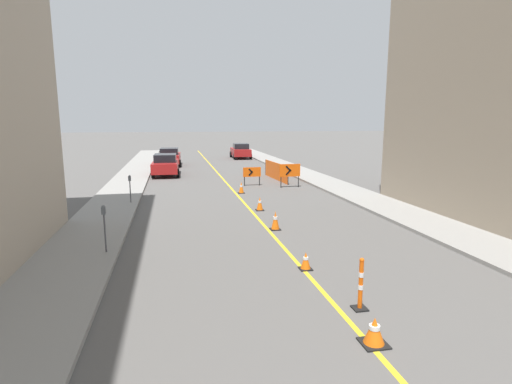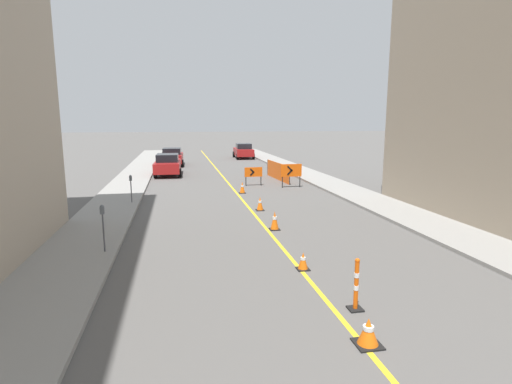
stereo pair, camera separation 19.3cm
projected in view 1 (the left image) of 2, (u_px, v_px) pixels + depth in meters
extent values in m
cube|color=gold|center=(224.00, 180.00, 27.09)|extent=(0.12, 56.04, 0.01)
cube|color=gray|center=(128.00, 182.00, 25.82)|extent=(2.41, 56.04, 0.13)
cube|color=gray|center=(312.00, 177.00, 28.34)|extent=(2.41, 56.04, 0.13)
cube|color=black|center=(374.00, 343.00, 7.22)|extent=(0.47, 0.47, 0.03)
cone|color=orange|center=(374.00, 330.00, 7.17)|extent=(0.38, 0.38, 0.48)
cylinder|color=white|center=(375.00, 327.00, 7.16)|extent=(0.20, 0.20, 0.08)
cube|color=black|center=(305.00, 269.00, 10.85)|extent=(0.34, 0.34, 0.03)
cone|color=orange|center=(306.00, 260.00, 10.81)|extent=(0.27, 0.27, 0.46)
cylinder|color=white|center=(306.00, 258.00, 10.80)|extent=(0.14, 0.14, 0.07)
cube|color=black|center=(275.00, 229.00, 14.81)|extent=(0.38, 0.38, 0.03)
cone|color=orange|center=(275.00, 220.00, 14.75)|extent=(0.30, 0.30, 0.67)
cylinder|color=white|center=(275.00, 218.00, 14.73)|extent=(0.16, 0.16, 0.11)
cube|color=black|center=(260.00, 210.00, 17.99)|extent=(0.36, 0.36, 0.03)
cone|color=orange|center=(260.00, 203.00, 17.94)|extent=(0.29, 0.29, 0.59)
cylinder|color=white|center=(260.00, 202.00, 17.93)|extent=(0.15, 0.15, 0.09)
cube|color=black|center=(241.00, 193.00, 22.26)|extent=(0.36, 0.36, 0.03)
cone|color=orange|center=(241.00, 187.00, 22.20)|extent=(0.29, 0.29, 0.61)
cylinder|color=white|center=(241.00, 186.00, 22.19)|extent=(0.15, 0.15, 0.10)
cube|color=black|center=(360.00, 308.00, 8.56)|extent=(0.30, 0.30, 0.04)
cylinder|color=#EF560C|center=(361.00, 285.00, 8.46)|extent=(0.09, 0.09, 1.04)
cylinder|color=white|center=(361.00, 287.00, 8.47)|extent=(0.11, 0.11, 0.10)
cylinder|color=white|center=(361.00, 275.00, 8.42)|extent=(0.11, 0.11, 0.10)
sphere|color=#EF560C|center=(362.00, 260.00, 8.37)|extent=(0.10, 0.10, 0.10)
cube|color=#EF560C|center=(252.00, 172.00, 24.70)|extent=(1.12, 0.11, 0.59)
cube|color=black|center=(251.00, 171.00, 24.62)|extent=(0.29, 0.03, 0.29)
cube|color=black|center=(251.00, 173.00, 24.65)|extent=(0.29, 0.03, 0.29)
cylinder|color=black|center=(244.00, 181.00, 24.70)|extent=(0.06, 0.06, 0.56)
cylinder|color=black|center=(259.00, 181.00, 24.89)|extent=(0.06, 0.06, 0.56)
cube|color=#EF560C|center=(290.00, 170.00, 24.00)|extent=(1.29, 0.10, 0.76)
cube|color=black|center=(289.00, 169.00, 23.92)|extent=(0.36, 0.03, 0.36)
cube|color=black|center=(289.00, 172.00, 23.96)|extent=(0.36, 0.03, 0.36)
cylinder|color=black|center=(281.00, 182.00, 24.02)|extent=(0.06, 0.06, 0.66)
cylinder|color=black|center=(298.00, 182.00, 24.24)|extent=(0.06, 0.06, 0.66)
cube|color=#EF560C|center=(276.00, 171.00, 27.34)|extent=(0.35, 4.84, 1.16)
cylinder|color=#262626|center=(288.00, 176.00, 25.04)|extent=(0.05, 0.05, 1.16)
cylinder|color=#262626|center=(266.00, 167.00, 29.64)|extent=(0.05, 0.05, 1.16)
cube|color=maroon|center=(166.00, 166.00, 29.40)|extent=(1.95, 4.36, 0.72)
cube|color=black|center=(165.00, 158.00, 29.08)|extent=(1.60, 1.99, 0.55)
cylinder|color=black|center=(155.00, 169.00, 30.58)|extent=(0.24, 0.65, 0.64)
cylinder|color=black|center=(177.00, 169.00, 30.92)|extent=(0.24, 0.65, 0.64)
cylinder|color=black|center=(153.00, 174.00, 28.01)|extent=(0.24, 0.65, 0.64)
cylinder|color=black|center=(178.00, 173.00, 28.35)|extent=(0.24, 0.65, 0.64)
cube|color=maroon|center=(170.00, 158.00, 35.84)|extent=(2.01, 4.38, 0.72)
cube|color=black|center=(169.00, 151.00, 35.52)|extent=(1.62, 2.01, 0.55)
cylinder|color=black|center=(160.00, 161.00, 37.02)|extent=(0.25, 0.65, 0.64)
cylinder|color=black|center=(179.00, 160.00, 37.36)|extent=(0.25, 0.65, 0.64)
cylinder|color=black|center=(160.00, 164.00, 34.45)|extent=(0.25, 0.65, 0.64)
cylinder|color=black|center=(180.00, 163.00, 34.79)|extent=(0.25, 0.65, 0.64)
cube|color=maroon|center=(241.00, 152.00, 42.95)|extent=(2.00, 4.38, 0.72)
cube|color=black|center=(241.00, 146.00, 42.63)|extent=(1.62, 2.01, 0.55)
cylinder|color=black|center=(231.00, 154.00, 44.13)|extent=(0.25, 0.65, 0.64)
cylinder|color=black|center=(246.00, 154.00, 44.47)|extent=(0.25, 0.65, 0.64)
cylinder|color=black|center=(235.00, 156.00, 41.56)|extent=(0.25, 0.65, 0.64)
cylinder|color=black|center=(251.00, 156.00, 41.90)|extent=(0.25, 0.65, 0.64)
cylinder|color=#4C4C51|center=(105.00, 233.00, 11.80)|extent=(0.05, 0.05, 1.15)
cube|color=#565B60|center=(104.00, 211.00, 11.68)|extent=(0.12, 0.10, 0.22)
sphere|color=#565B60|center=(103.00, 207.00, 11.66)|extent=(0.11, 0.11, 0.11)
cylinder|color=#4C4C51|center=(130.00, 192.00, 19.02)|extent=(0.05, 0.05, 1.04)
cube|color=#565B60|center=(130.00, 179.00, 18.91)|extent=(0.12, 0.10, 0.22)
sphere|color=#565B60|center=(129.00, 176.00, 18.89)|extent=(0.11, 0.11, 0.11)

